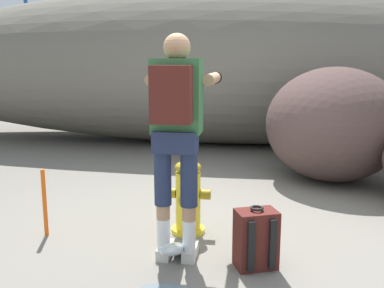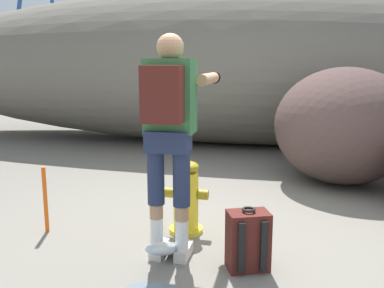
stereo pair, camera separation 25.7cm
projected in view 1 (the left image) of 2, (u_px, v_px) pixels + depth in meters
The scene contains 10 objects.
ground_plane at pixel (216, 229), 4.01m from camera, with size 56.00×56.00×0.04m, color slate.
dirt_embankment at pixel (236, 67), 7.87m from camera, with size 14.17×3.20×2.79m, color #666056.
fire_hydrant at pixel (188, 198), 3.83m from camera, with size 0.40×0.35×0.71m.
hydrant_water_jet at pixel (173, 258), 3.13m from camera, with size 0.48×1.28×0.53m.
utility_worker at pixel (177, 119), 3.20m from camera, with size 0.55×0.98×1.72m.
spare_backpack at pixel (256, 239), 3.21m from camera, with size 0.35×0.35×0.47m.
boulder_large at pixel (334, 124), 5.47m from camera, with size 1.70×1.68×1.44m, color #4D3A36.
pine_tree_left at pixel (228, 6), 14.63m from camera, with size 2.40×2.40×5.53m.
pine_tree_center at pixel (367, 29), 14.39m from camera, with size 1.93×1.93×4.68m.
survey_stake at pixel (45, 203), 3.76m from camera, with size 0.04×0.04×0.60m, color #E55914.
Camera 1 is at (0.29, -3.78, 1.53)m, focal length 40.46 mm.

